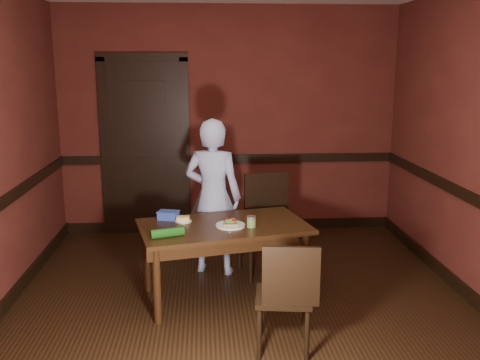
{
  "coord_description": "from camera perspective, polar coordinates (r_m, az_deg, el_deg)",
  "views": [
    {
      "loc": [
        -0.31,
        -4.13,
        2.04
      ],
      "look_at": [
        0.0,
        0.35,
        1.05
      ],
      "focal_mm": 40.0,
      "sensor_mm": 36.0,
      "label": 1
    }
  ],
  "objects": [
    {
      "name": "floor",
      "position": [
        4.62,
        0.31,
        -13.79
      ],
      "size": [
        4.0,
        4.5,
        0.01
      ],
      "primitive_type": "cube",
      "color": "black",
      "rests_on": "ground"
    },
    {
      "name": "wall_back",
      "position": [
        6.42,
        -1.18,
        6.27
      ],
      "size": [
        4.0,
        0.02,
        2.7
      ],
      "primitive_type": "cube",
      "color": "#542019",
      "rests_on": "ground"
    },
    {
      "name": "wall_front",
      "position": [
        2.03,
        5.14,
        -7.54
      ],
      "size": [
        4.0,
        0.02,
        2.7
      ],
      "primitive_type": "cube",
      "color": "#542019",
      "rests_on": "ground"
    },
    {
      "name": "dado_back",
      "position": [
        6.47,
        -1.16,
        2.29
      ],
      "size": [
        4.0,
        0.03,
        0.1
      ],
      "primitive_type": "cube",
      "color": "black",
      "rests_on": "ground"
    },
    {
      "name": "baseboard_back",
      "position": [
        6.67,
        -1.12,
        -4.83
      ],
      "size": [
        4.0,
        0.03,
        0.12
      ],
      "primitive_type": "cube",
      "color": "black",
      "rests_on": "ground"
    },
    {
      "name": "baseboard_right",
      "position": [
        5.12,
        23.52,
        -11.4
      ],
      "size": [
        0.03,
        4.5,
        0.12
      ],
      "primitive_type": "cube",
      "color": "black",
      "rests_on": "ground"
    },
    {
      "name": "door",
      "position": [
        6.45,
        -10.08,
        3.79
      ],
      "size": [
        1.05,
        0.07,
        2.2
      ],
      "color": "black",
      "rests_on": "ground"
    },
    {
      "name": "dining_table",
      "position": [
        4.75,
        -1.74,
        -8.63
      ],
      "size": [
        1.57,
        1.1,
        0.67
      ],
      "primitive_type": "cube",
      "rotation": [
        0.0,
        0.0,
        0.23
      ],
      "color": "black",
      "rests_on": "floor"
    },
    {
      "name": "chair_far",
      "position": [
        5.2,
        2.65,
        -4.95
      ],
      "size": [
        0.54,
        0.54,
        0.98
      ],
      "primitive_type": null,
      "rotation": [
        0.0,
        0.0,
        0.2
      ],
      "color": "black",
      "rests_on": "floor"
    },
    {
      "name": "chair_near",
      "position": [
        3.92,
        4.63,
        -12.05
      ],
      "size": [
        0.44,
        0.44,
        0.84
      ],
      "primitive_type": null,
      "rotation": [
        0.0,
        0.0,
        3.01
      ],
      "color": "black",
      "rests_on": "floor"
    },
    {
      "name": "person",
      "position": [
        5.19,
        -2.89,
        -1.82
      ],
      "size": [
        0.64,
        0.51,
        1.53
      ],
      "primitive_type": "imported",
      "rotation": [
        0.0,
        0.0,
        2.85
      ],
      "color": "#A8BDE5",
      "rests_on": "floor"
    },
    {
      "name": "sandwich_plate",
      "position": [
        4.58,
        -1.03,
        -4.74
      ],
      "size": [
        0.25,
        0.25,
        0.06
      ],
      "rotation": [
        0.0,
        0.0,
        -0.12
      ],
      "color": "silver",
      "rests_on": "dining_table"
    },
    {
      "name": "sauce_jar",
      "position": [
        4.55,
        1.21,
        -4.45
      ],
      "size": [
        0.08,
        0.08,
        0.1
      ],
      "rotation": [
        0.0,
        0.0,
        -0.32
      ],
      "color": "olive",
      "rests_on": "dining_table"
    },
    {
      "name": "cheese_saucer",
      "position": [
        4.73,
        -6.1,
        -4.22
      ],
      "size": [
        0.15,
        0.15,
        0.05
      ],
      "rotation": [
        0.0,
        0.0,
        0.36
      ],
      "color": "silver",
      "rests_on": "dining_table"
    },
    {
      "name": "food_tub",
      "position": [
        4.81,
        -7.66,
        -3.74
      ],
      "size": [
        0.21,
        0.17,
        0.08
      ],
      "rotation": [
        0.0,
        0.0,
        -0.3
      ],
      "color": "#3453B6",
      "rests_on": "dining_table"
    },
    {
      "name": "wrapped_veg",
      "position": [
        4.34,
        -7.77,
        -5.58
      ],
      "size": [
        0.28,
        0.16,
        0.08
      ],
      "primitive_type": "cylinder",
      "rotation": [
        0.0,
        1.57,
        0.32
      ],
      "color": "#164C13",
      "rests_on": "dining_table"
    }
  ]
}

